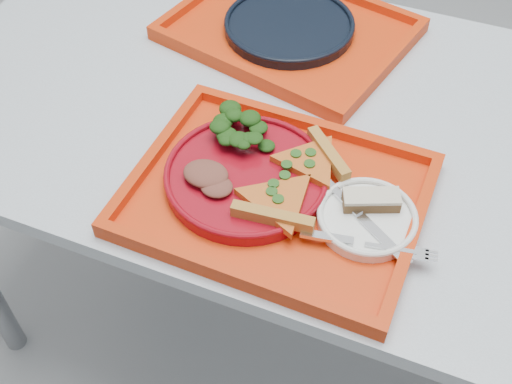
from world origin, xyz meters
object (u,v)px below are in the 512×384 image
tray_main (276,198)px  dessert_bar (371,200)px  navy_plate (289,27)px  tray_far (289,33)px  dinner_plate (247,177)px

tray_main → dessert_bar: size_ratio=4.91×
tray_main → dessert_bar: bearing=10.7°
navy_plate → dessert_bar: size_ratio=2.84×
tray_far → navy_plate: 0.01m
dinner_plate → navy_plate: (-0.08, 0.41, -0.00)m
tray_far → dessert_bar: bearing=-42.1°
navy_plate → dessert_bar: dessert_bar is taller
tray_far → dinner_plate: (0.08, -0.41, 0.02)m
tray_far → dinner_plate: 0.42m
navy_plate → dinner_plate: bearing=-79.3°
dinner_plate → dessert_bar: size_ratio=2.84×
tray_far → dinner_plate: dinner_plate is taller
tray_main → tray_far: (-0.13, 0.42, 0.00)m
navy_plate → dessert_bar: 0.48m
navy_plate → dessert_bar: bearing=-55.2°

